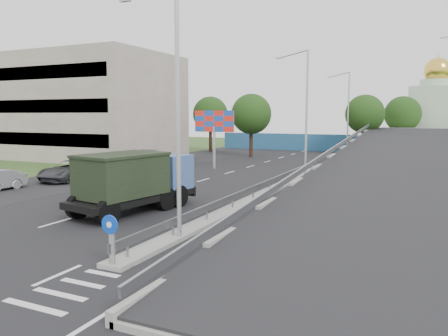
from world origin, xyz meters
The scene contains 21 objects.
ground centered at (0.00, 0.00, 0.00)m, with size 160.00×160.00×0.00m, color #2D4C1E.
road_surface centered at (-3.00, 20.00, 0.00)m, with size 26.00×90.00×0.04m, color black.
parking_strip centered at (-16.00, 20.00, 0.00)m, with size 8.00×90.00×0.05m, color black.
median centered at (0.00, 24.00, 0.10)m, with size 1.00×44.00×0.20m, color gray.
overpass_ramp centered at (7.50, 24.00, 1.75)m, with size 10.00×50.00×3.50m.
median_guardrail centered at (0.00, 24.00, 0.75)m, with size 0.09×44.00×0.71m.
sign_bollard centered at (0.00, 2.17, 1.03)m, with size 0.64×0.23×1.67m.
lamp_post_near centered at (0.11, 6.00, 5.81)m, with size 2.74×0.18×10.08m.
lamp_post_mid centered at (0.11, 26.00, 5.81)m, with size 2.74×0.18×10.08m.
lamp_post_far centered at (0.11, 46.00, 5.81)m, with size 2.74×0.18×10.08m.
beige_building centered at (-30.00, 32.00, 6.00)m, with size 24.00×14.00×12.00m, color gray.
blue_wall centered at (-4.00, 52.00, 1.20)m, with size 30.00×0.50×2.40m, color #256488.
church centered at (10.00, 60.00, 5.31)m, with size 7.00×7.00×13.80m.
billboard centered at (-9.00, 28.00, 4.19)m, with size 4.00×0.24×5.50m.
tree_left_mid centered at (-10.00, 40.00, 5.18)m, with size 4.80×4.80×7.60m.
tree_median_far centered at (2.00, 48.00, 5.18)m, with size 4.80×4.80×7.60m.
tree_left_far centered at (-18.00, 45.00, 5.18)m, with size 4.80×4.80×7.60m.
tree_ramp_far centered at (6.00, 55.00, 5.18)m, with size 4.80×4.80×7.60m.
dump_truck centered at (-4.59, 9.70, 1.74)m, with size 3.82×7.49×3.15m.
parked_car_c centered at (-15.83, 16.64, 0.79)m, with size 2.62×5.69×1.58m, color #333438.
parked_car_d centered at (-15.94, 24.83, 0.84)m, with size 2.35×5.77×1.68m, color gray.
Camera 1 is at (9.25, -8.87, 5.10)m, focal length 35.00 mm.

